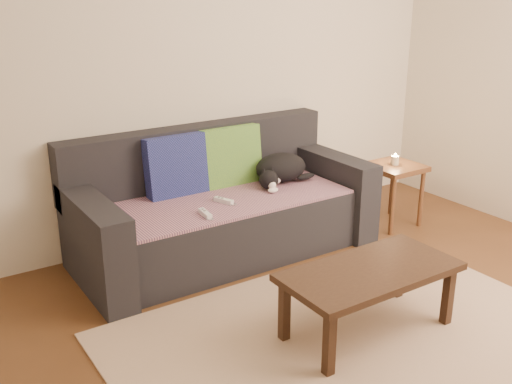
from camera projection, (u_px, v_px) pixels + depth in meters
ground at (374, 356)px, 3.12m from camera, size 4.50×4.50×0.00m
back_wall at (189, 64)px, 4.27m from camera, size 4.50×0.04×2.60m
sofa at (222, 211)px, 4.26m from camera, size 2.10×0.94×0.87m
throw_blanket at (228, 199)px, 4.15m from camera, size 1.66×0.74×0.02m
cushion_navy at (177, 168)px, 4.16m from camera, size 0.45×0.16×0.46m
cushion_green at (231, 158)px, 4.39m from camera, size 0.46×0.17×0.47m
cat at (280, 169)px, 4.44m from camera, size 0.49×0.36×0.21m
wii_remote_a at (224, 201)px, 4.04m from camera, size 0.09×0.15×0.03m
wii_remote_b at (205, 214)px, 3.81m from camera, size 0.05×0.15×0.03m
side_table at (394, 175)px, 4.72m from camera, size 0.40×0.40×0.50m
candle at (395, 160)px, 4.68m from camera, size 0.06×0.06×0.09m
rug at (355, 342)px, 3.24m from camera, size 2.50×1.80×0.01m
coffee_table at (370, 277)px, 3.23m from camera, size 0.98×0.49×0.39m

